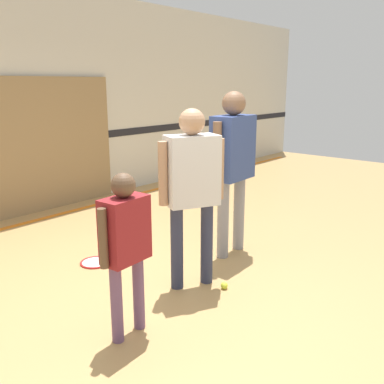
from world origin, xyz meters
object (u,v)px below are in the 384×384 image
Objects in this scene: person_student_left at (125,238)px; tennis_ball_by_spare_racket at (102,260)px; person_instructor at (192,180)px; racket_spare_on_floor at (96,262)px; tennis_ball_near_instructor at (224,286)px; person_student_right at (233,156)px.

tennis_ball_by_spare_racket is (0.70, 1.23, -0.74)m from person_student_left.
person_instructor reaches higher than person_student_left.
person_student_left reaches higher than tennis_ball_by_spare_racket.
person_student_left is at bearing -142.79° from person_instructor.
racket_spare_on_floor is (-0.28, 1.10, -1.01)m from person_instructor.
tennis_ball_near_instructor is 1.39m from tennis_ball_by_spare_racket.
person_student_left is 1.63m from racket_spare_on_floor.
person_instructor is at bearing -77.33° from tennis_ball_by_spare_racket.
tennis_ball_near_instructor is at bearing 29.31° from person_student_right.
person_student_left is at bearing 173.82° from tennis_ball_near_instructor.
person_instructor is 25.02× the size of tennis_ball_near_instructor.
tennis_ball_by_spare_racket is (-0.24, 1.06, -0.99)m from person_instructor.
person_student_right is 26.98× the size of tennis_ball_by_spare_racket.
tennis_ball_by_spare_racket is (-1.12, 0.87, -1.07)m from person_student_right.
racket_spare_on_floor is 8.30× the size of tennis_ball_by_spare_racket.
tennis_ball_by_spare_racket is (0.05, -0.05, 0.02)m from racket_spare_on_floor.
person_student_right is 3.25× the size of racket_spare_on_floor.
person_student_right reaches higher than tennis_ball_by_spare_racket.
person_student_left is 19.05× the size of tennis_ball_by_spare_racket.
tennis_ball_near_instructor is 1.00× the size of tennis_ball_by_spare_racket.
person_student_right reaches higher than racket_spare_on_floor.
person_student_right is at bearing 38.63° from person_instructor.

